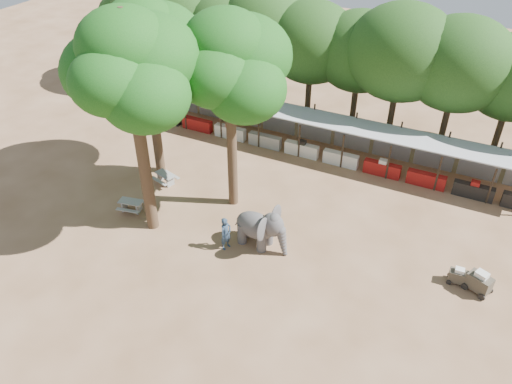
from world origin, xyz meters
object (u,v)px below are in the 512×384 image
at_px(picnic_table_far, 166,177).
at_px(cart_back, 458,276).
at_px(yard_tree_back, 229,64).
at_px(yard_tree_left, 145,47).
at_px(handler, 226,234).
at_px(yard_tree_center, 130,68).
at_px(picnic_table_near, 131,204).
at_px(cart_front, 479,282).
at_px(elephant, 261,227).

relative_size(picnic_table_far, cart_back, 1.73).
bearing_deg(picnic_table_far, yard_tree_back, 19.86).
relative_size(yard_tree_left, picnic_table_far, 6.60).
xyz_separation_m(handler, picnic_table_far, (-6.43, 3.68, -0.51)).
height_order(yard_tree_left, yard_tree_center, yard_tree_center).
bearing_deg(yard_tree_center, handler, 0.43).
relative_size(picnic_table_near, cart_front, 1.12).
relative_size(elephant, picnic_table_near, 1.99).
relative_size(handler, picnic_table_far, 1.15).
relative_size(yard_tree_left, cart_back, 11.40).
bearing_deg(handler, yard_tree_center, 105.01).
height_order(handler, picnic_table_near, handler).
bearing_deg(yard_tree_center, cart_front, 8.78).
bearing_deg(handler, picnic_table_far, 74.80).
bearing_deg(yard_tree_left, cart_back, -6.60).
height_order(yard_tree_center, elephant, yard_tree_center).
height_order(handler, picnic_table_far, handler).
bearing_deg(picnic_table_near, yard_tree_back, 25.24).
bearing_deg(yard_tree_back, elephant, -41.68).
bearing_deg(yard_tree_left, elephant, -22.98).
xyz_separation_m(handler, cart_back, (11.42, 2.75, -0.51)).
bearing_deg(picnic_table_near, picnic_table_far, 76.44).
xyz_separation_m(yard_tree_left, picnic_table_near, (1.19, -4.59, -7.74)).
xyz_separation_m(yard_tree_left, picnic_table_far, (1.31, -1.28, -7.75)).
distance_m(yard_tree_left, yard_tree_back, 6.09).
xyz_separation_m(yard_tree_back, elephant, (3.31, -2.95, -7.33)).
bearing_deg(cart_back, elephant, -172.53).
xyz_separation_m(yard_tree_back, handler, (1.74, -3.96, -7.58)).
bearing_deg(handler, picnic_table_near, 101.28).
bearing_deg(yard_tree_back, cart_front, -5.48).
bearing_deg(cart_front, cart_back, -164.21).
bearing_deg(cart_front, yard_tree_back, -161.42).
relative_size(cart_front, cart_back, 1.50).
xyz_separation_m(picnic_table_near, cart_front, (18.94, 2.23, 0.14)).
xyz_separation_m(picnic_table_far, cart_front, (18.82, -1.07, 0.14)).
xyz_separation_m(picnic_table_far, cart_back, (17.86, -0.93, 0.00)).
distance_m(yard_tree_left, cart_back, 20.79).
xyz_separation_m(elephant, cart_back, (9.85, 1.73, -0.76)).
distance_m(elephant, handler, 1.89).
relative_size(yard_tree_center, picnic_table_far, 7.21).
xyz_separation_m(yard_tree_center, cart_front, (17.13, 2.64, -8.62)).
xyz_separation_m(yard_tree_center, elephant, (6.31, 1.05, -8.00)).
bearing_deg(elephant, picnic_table_near, -168.90).
height_order(yard_tree_center, picnic_table_far, yard_tree_center).
height_order(yard_tree_back, picnic_table_far, yard_tree_back).
bearing_deg(yard_tree_back, picnic_table_far, -176.53).
bearing_deg(picnic_table_far, elephant, -2.03).
distance_m(cart_front, cart_back, 0.98).
xyz_separation_m(elephant, cart_front, (10.81, 1.59, -0.62)).
distance_m(yard_tree_left, picnic_table_near, 9.08).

